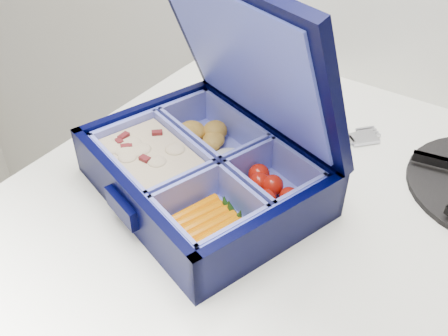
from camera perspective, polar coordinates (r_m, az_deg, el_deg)
The scene contains 3 objects.
bento_box at distance 0.50m, azimuth -2.45°, elevation -0.43°, with size 0.22×0.17×0.05m, color black, non-canonical shape.
burner_grate_rear at distance 0.64m, azimuth 4.47°, elevation 7.79°, with size 0.16×0.16×0.02m, color black.
fork at distance 0.57m, azimuth 7.35°, elevation 2.18°, with size 0.03×0.19×0.01m, color #ACADBA, non-canonical shape.
Camera 1 is at (-0.36, 1.31, 1.22)m, focal length 40.00 mm.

